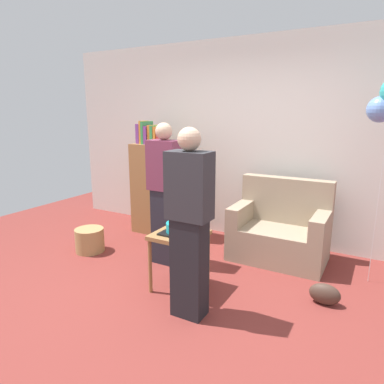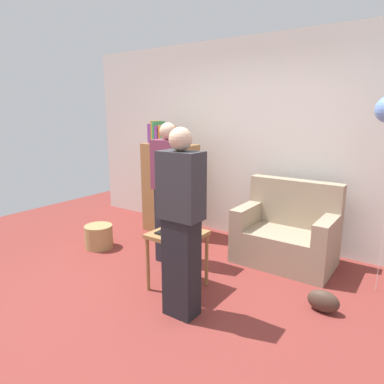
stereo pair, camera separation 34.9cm
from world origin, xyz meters
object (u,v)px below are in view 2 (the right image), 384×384
object	(u,v)px
couch	(286,234)
person_blowing_candles	(169,193)
side_table	(177,241)
person_holding_cake	(181,224)
bookshelf	(170,186)
birthday_cake	(177,228)
wicker_basket	(99,236)
handbag	(323,301)

from	to	relation	value
couch	person_blowing_candles	bearing A→B (deg)	-145.86
side_table	person_holding_cake	xyz separation A→B (m)	(0.31, -0.35, 0.33)
bookshelf	birthday_cake	bearing A→B (deg)	-48.76
side_table	person_blowing_candles	distance (m)	0.74
couch	birthday_cake	size ratio (longest dim) A/B	3.44
couch	bookshelf	xyz separation A→B (m)	(-1.78, 0.04, 0.35)
birthday_cake	person_holding_cake	size ratio (longest dim) A/B	0.20
side_table	wicker_basket	size ratio (longest dim) A/B	1.64
wicker_basket	person_holding_cake	bearing A→B (deg)	-18.35
handbag	person_holding_cake	bearing A→B (deg)	-143.32
person_blowing_candles	side_table	bearing A→B (deg)	-46.54
side_table	handbag	size ratio (longest dim) A/B	2.10
birthday_cake	person_blowing_candles	bearing A→B (deg)	135.76
couch	wicker_basket	size ratio (longest dim) A/B	3.06
birthday_cake	person_blowing_candles	size ratio (longest dim) A/B	0.20
birthday_cake	person_holding_cake	xyz separation A→B (m)	(0.31, -0.35, 0.19)
bookshelf	side_table	distance (m)	1.70
person_holding_cake	wicker_basket	xyz separation A→B (m)	(-1.81, 0.60, -0.68)
bookshelf	handbag	distance (m)	2.66
bookshelf	birthday_cake	xyz separation A→B (m)	(1.12, -1.27, -0.06)
couch	person_holding_cake	bearing A→B (deg)	-102.52
couch	handbag	bearing A→B (deg)	-51.56
person_holding_cake	handbag	xyz separation A→B (m)	(1.01, 0.75, -0.73)
wicker_basket	handbag	bearing A→B (deg)	3.11
bookshelf	handbag	xyz separation A→B (m)	(2.44, -0.87, -0.59)
side_table	bookshelf	bearing A→B (deg)	131.24
couch	handbag	size ratio (longest dim) A/B	3.93
side_table	person_holding_cake	size ratio (longest dim) A/B	0.36
wicker_basket	handbag	xyz separation A→B (m)	(2.82, 0.15, -0.05)
person_blowing_candles	handbag	size ratio (longest dim) A/B	5.82
person_holding_cake	bookshelf	bearing A→B (deg)	-44.87
bookshelf	side_table	xyz separation A→B (m)	(1.12, -1.27, -0.19)
wicker_basket	handbag	size ratio (longest dim) A/B	1.29
couch	person_holding_cake	xyz separation A→B (m)	(-0.35, -1.58, 0.49)
couch	person_holding_cake	size ratio (longest dim) A/B	0.67
birthday_cake	person_holding_cake	world-z (taller)	person_holding_cake
person_blowing_candles	wicker_basket	xyz separation A→B (m)	(-1.02, -0.21, -0.68)
couch	person_blowing_candles	world-z (taller)	person_blowing_candles
birthday_cake	person_holding_cake	bearing A→B (deg)	-48.25
birthday_cake	couch	bearing A→B (deg)	61.67
bookshelf	handbag	size ratio (longest dim) A/B	5.78
couch	side_table	xyz separation A→B (m)	(-0.66, -1.23, 0.16)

